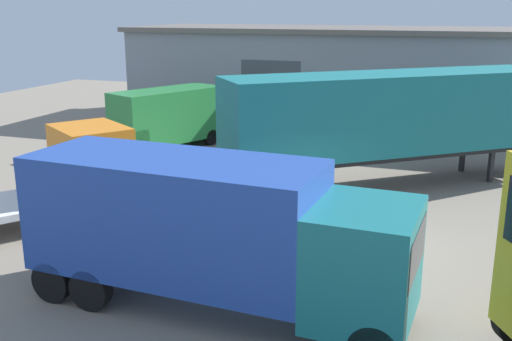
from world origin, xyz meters
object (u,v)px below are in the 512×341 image
at_px(traffic_cone, 167,201).
at_px(box_truck_teal, 212,227).
at_px(flatbed_truck_orange, 50,179).
at_px(oil_drum, 161,171).
at_px(delivery_van_green, 165,117).
at_px(container_trailer_red, 390,115).

bearing_deg(traffic_cone, box_truck_teal, -54.25).
height_order(flatbed_truck_orange, oil_drum, flatbed_truck_orange).
distance_m(flatbed_truck_orange, oil_drum, 4.85).
relative_size(flatbed_truck_orange, delivery_van_green, 1.44).
relative_size(flatbed_truck_orange, oil_drum, 9.19).
relative_size(container_trailer_red, box_truck_teal, 1.33).
xyz_separation_m(delivery_van_green, traffic_cone, (3.98, -7.59, -1.19)).
height_order(delivery_van_green, oil_drum, delivery_van_green).
relative_size(delivery_van_green, box_truck_teal, 0.68).
xyz_separation_m(flatbed_truck_orange, traffic_cone, (2.73, 2.10, -1.05)).
bearing_deg(container_trailer_red, flatbed_truck_orange, 178.79).
height_order(container_trailer_red, box_truck_teal, container_trailer_red).
height_order(oil_drum, traffic_cone, oil_drum).
bearing_deg(delivery_van_green, flatbed_truck_orange, 32.11).
distance_m(container_trailer_red, box_truck_teal, 10.61).
bearing_deg(delivery_van_green, box_truck_teal, 56.01).
bearing_deg(traffic_cone, oil_drum, 121.60).
relative_size(container_trailer_red, traffic_cone, 19.85).
bearing_deg(oil_drum, traffic_cone, -58.40).
distance_m(flatbed_truck_orange, delivery_van_green, 9.77).
distance_m(delivery_van_green, traffic_cone, 8.65).
xyz_separation_m(delivery_van_green, oil_drum, (2.43, -5.06, -1.01)).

